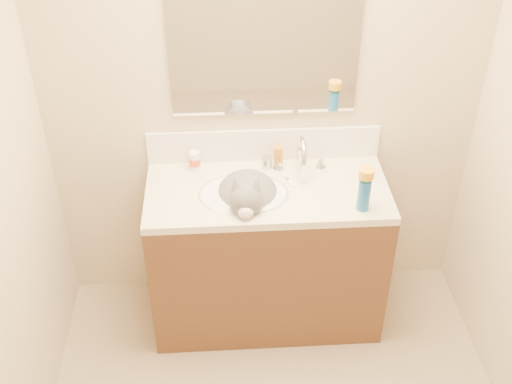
{
  "coord_description": "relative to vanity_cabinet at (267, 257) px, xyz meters",
  "views": [
    {
      "loc": [
        -0.22,
        -1.57,
        2.71
      ],
      "look_at": [
        -0.06,
        0.92,
        0.88
      ],
      "focal_mm": 45.0,
      "sensor_mm": 36.0,
      "label": 1
    }
  ],
  "objects": [
    {
      "name": "silver_jar",
      "position": [
        0.01,
        0.18,
        0.48
      ],
      "size": [
        0.07,
        0.07,
        0.06
      ],
      "primitive_type": "cylinder",
      "rotation": [
        0.0,
        0.0,
        -0.36
      ],
      "color": "#B7B7BC",
      "rests_on": "counter_slab"
    },
    {
      "name": "cat",
      "position": [
        -0.1,
        -0.03,
        0.43
      ],
      "size": [
        0.35,
        0.45,
        0.33
      ],
      "rotation": [
        0.0,
        0.0,
        -0.09
      ],
      "color": "#595659",
      "rests_on": "basin"
    },
    {
      "name": "backsplash",
      "position": [
        0.0,
        0.26,
        0.54
      ],
      "size": [
        1.2,
        0.02,
        0.18
      ],
      "primitive_type": "cube",
      "color": "white",
      "rests_on": "counter_slab"
    },
    {
      "name": "basin",
      "position": [
        -0.12,
        -0.03,
        0.38
      ],
      "size": [
        0.45,
        0.36,
        0.14
      ],
      "primitive_type": "ellipsoid",
      "color": "white",
      "rests_on": "vanity_cabinet"
    },
    {
      "name": "toothbrush",
      "position": [
        0.11,
        0.06,
        0.46
      ],
      "size": [
        0.07,
        0.14,
        0.01
      ],
      "primitive_type": "cube",
      "rotation": [
        0.0,
        0.0,
        0.39
      ],
      "color": "white",
      "rests_on": "counter_slab"
    },
    {
      "name": "pill_label",
      "position": [
        -0.36,
        0.2,
        0.49
      ],
      "size": [
        0.07,
        0.07,
        0.04
      ],
      "primitive_type": "cylinder",
      "rotation": [
        0.0,
        0.0,
        -0.16
      ],
      "color": "#CD4D22",
      "rests_on": "pill_bottle"
    },
    {
      "name": "toothbrush_head",
      "position": [
        0.11,
        0.06,
        0.46
      ],
      "size": [
        0.02,
        0.03,
        0.01
      ],
      "primitive_type": "cube",
      "rotation": [
        0.0,
        0.0,
        0.39
      ],
      "color": "#5D7EC5",
      "rests_on": "counter_slab"
    },
    {
      "name": "room_shell",
      "position": [
        0.0,
        -0.97,
        1.08
      ],
      "size": [
        2.24,
        2.54,
        2.52
      ],
      "color": "#CAB696",
      "rests_on": "ground"
    },
    {
      "name": "spray_can",
      "position": [
        0.43,
        -0.19,
        0.53
      ],
      "size": [
        0.08,
        0.08,
        0.16
      ],
      "primitive_type": "cylinder",
      "rotation": [
        0.0,
        0.0,
        -0.37
      ],
      "color": "#185CA9",
      "rests_on": "counter_slab"
    },
    {
      "name": "pill_bottle",
      "position": [
        -0.36,
        0.2,
        0.5
      ],
      "size": [
        0.06,
        0.06,
        0.1
      ],
      "primitive_type": "cylinder",
      "rotation": [
        0.0,
        0.0,
        -0.16
      ],
      "color": "white",
      "rests_on": "counter_slab"
    },
    {
      "name": "counter_slab",
      "position": [
        0.0,
        0.0,
        0.43
      ],
      "size": [
        1.2,
        0.55,
        0.04
      ],
      "primitive_type": "cube",
      "color": "beige",
      "rests_on": "vanity_cabinet"
    },
    {
      "name": "mirror",
      "position": [
        0.0,
        0.26,
        1.13
      ],
      "size": [
        0.9,
        0.02,
        0.8
      ],
      "primitive_type": "cube",
      "color": "white",
      "rests_on": "room_shell"
    },
    {
      "name": "spray_cap",
      "position": [
        0.43,
        -0.19,
        0.65
      ],
      "size": [
        0.09,
        0.09,
        0.04
      ],
      "primitive_type": "cylinder",
      "rotation": [
        0.0,
        0.0,
        -0.37
      ],
      "color": "gold",
      "rests_on": "spray_can"
    },
    {
      "name": "vanity_cabinet",
      "position": [
        0.0,
        0.0,
        0.0
      ],
      "size": [
        1.2,
        0.55,
        0.82
      ],
      "primitive_type": "cube",
      "color": "#52311C",
      "rests_on": "ground"
    },
    {
      "name": "amber_bottle",
      "position": [
        0.07,
        0.2,
        0.51
      ],
      "size": [
        0.05,
        0.05,
        0.11
      ],
      "primitive_type": "cylinder",
      "rotation": [
        0.0,
        0.0,
        0.06
      ],
      "color": "#C27216",
      "rests_on": "counter_slab"
    },
    {
      "name": "faucet",
      "position": [
        0.18,
        0.14,
        0.54
      ],
      "size": [
        0.28,
        0.2,
        0.21
      ],
      "color": "silver",
      "rests_on": "counter_slab"
    }
  ]
}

